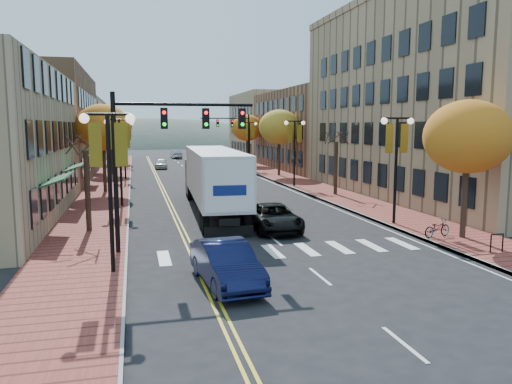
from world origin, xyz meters
TOP-DOWN VIEW (x-y plane):
  - ground at (0.00, 0.00)m, footprint 200.00×200.00m
  - sidewalk_left at (-9.00, 32.50)m, footprint 4.00×85.00m
  - sidewalk_right at (9.00, 32.50)m, footprint 4.00×85.00m
  - building_left_mid at (-17.00, 36.00)m, footprint 12.00×24.00m
  - building_left_far at (-17.00, 61.00)m, footprint 12.00×26.00m
  - building_right_near at (18.50, 16.00)m, footprint 15.00×28.00m
  - building_right_mid at (18.50, 42.00)m, footprint 15.00×24.00m
  - building_right_far at (18.50, 64.00)m, footprint 15.00×20.00m
  - tree_left_a at (-9.00, 8.00)m, footprint 0.28×0.28m
  - tree_left_b at (-9.00, 24.00)m, footprint 4.48×4.48m
  - tree_left_c at (-9.00, 40.00)m, footprint 4.16×4.16m
  - tree_left_d at (-9.00, 58.00)m, footprint 4.61×4.61m
  - tree_right_a at (9.00, 2.00)m, footprint 4.16×4.16m
  - tree_right_b at (9.00, 18.00)m, footprint 0.28×0.28m
  - tree_right_c at (9.00, 34.00)m, footprint 4.48×4.48m
  - tree_right_d at (9.00, 50.00)m, footprint 4.35×4.35m
  - lamp_left_a at (-7.50, 0.00)m, footprint 1.96×0.36m
  - lamp_left_b at (-7.50, 16.00)m, footprint 1.96×0.36m
  - lamp_left_c at (-7.50, 34.00)m, footprint 1.96×0.36m
  - lamp_left_d at (-7.50, 52.00)m, footprint 1.96×0.36m
  - lamp_right_a at (7.50, 6.00)m, footprint 1.96×0.36m
  - lamp_right_b at (7.50, 24.00)m, footprint 1.96×0.36m
  - lamp_right_c at (7.50, 42.00)m, footprint 1.96×0.36m
  - traffic_mast_near at (-5.48, 3.00)m, footprint 6.10×0.35m
  - traffic_mast_far at (5.48, 42.00)m, footprint 6.10×0.34m
  - semi_truck at (-1.75, 12.74)m, footprint 3.39×16.55m
  - navy_sedan at (-3.57, -2.15)m, footprint 2.10×4.83m
  - black_suv at (0.59, 6.39)m, footprint 2.53×5.19m
  - car_far_white at (-3.16, 47.46)m, footprint 1.92×4.07m
  - car_far_silver at (3.61, 56.02)m, footprint 1.77×4.12m
  - car_far_oncoming at (0.50, 67.79)m, footprint 1.81×4.54m
  - bicycle at (7.80, 2.33)m, footprint 1.78×1.02m

SIDE VIEW (x-z plane):
  - ground at x=0.00m, z-range 0.00..0.00m
  - sidewalk_left at x=-9.00m, z-range 0.00..0.15m
  - sidewalk_right at x=9.00m, z-range 0.00..0.15m
  - car_far_silver at x=3.61m, z-range 0.00..1.18m
  - bicycle at x=7.80m, z-range 0.15..1.03m
  - car_far_white at x=-3.16m, z-range 0.00..1.35m
  - black_suv at x=0.59m, z-range 0.00..1.42m
  - car_far_oncoming at x=0.50m, z-range 0.00..1.47m
  - navy_sedan at x=-3.57m, z-range 0.00..1.54m
  - tree_left_a at x=-9.00m, z-range 0.15..4.35m
  - tree_right_b at x=9.00m, z-range 0.15..4.35m
  - semi_truck at x=-1.75m, z-range 0.35..4.46m
  - lamp_left_a at x=-7.50m, z-range 1.27..7.32m
  - lamp_left_b at x=-7.50m, z-range 1.27..7.32m
  - lamp_left_c at x=-7.50m, z-range 1.27..7.32m
  - lamp_left_d at x=-7.50m, z-range 1.27..7.32m
  - lamp_right_a at x=7.50m, z-range 1.27..7.32m
  - lamp_right_b at x=7.50m, z-range 1.27..7.32m
  - lamp_right_c at x=7.50m, z-range 1.27..7.32m
  - building_left_far at x=-17.00m, z-range 0.00..9.50m
  - traffic_mast_near at x=-5.48m, z-range 1.42..8.42m
  - traffic_mast_far at x=5.48m, z-range 1.42..8.42m
  - building_right_mid at x=18.50m, z-range 0.00..10.00m
  - tree_left_c at x=-9.00m, z-range 1.71..8.40m
  - tree_right_a at x=9.00m, z-range 1.71..8.40m
  - tree_right_d at x=9.00m, z-range 1.79..8.79m
  - tree_left_b at x=-9.00m, z-range 1.84..9.05m
  - tree_right_c at x=9.00m, z-range 1.84..9.05m
  - building_left_mid at x=-17.00m, z-range 0.00..11.00m
  - building_right_far at x=18.50m, z-range 0.00..11.00m
  - tree_left_d at x=-9.00m, z-range 1.89..9.31m
  - building_right_near at x=18.50m, z-range 0.00..15.00m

